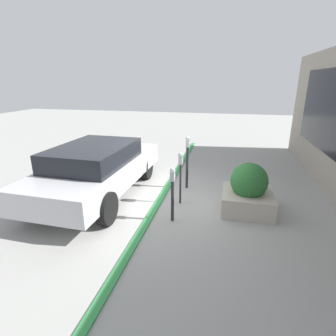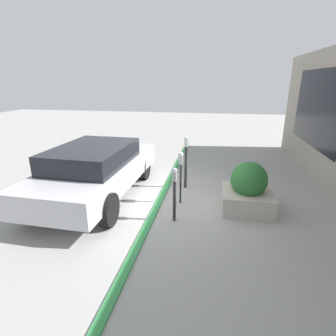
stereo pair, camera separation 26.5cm
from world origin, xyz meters
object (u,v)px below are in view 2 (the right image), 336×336
(parking_meter_second, at_px, (181,166))
(planter_box, at_px, (248,190))
(parked_car_front, at_px, (96,169))
(parking_meter_middle, at_px, (186,156))
(parking_meter_nearest, at_px, (174,187))

(parking_meter_second, distance_m, planter_box, 1.74)
(planter_box, xyz_separation_m, parked_car_front, (0.06, 3.95, 0.28))
(parking_meter_second, bearing_deg, parking_meter_middle, -0.34)
(parking_meter_nearest, xyz_separation_m, parking_meter_second, (0.93, -0.01, 0.21))
(parking_meter_nearest, relative_size, parking_meter_middle, 0.82)
(parked_car_front, bearing_deg, parking_meter_nearest, -111.21)
(parking_meter_nearest, height_order, parking_meter_second, parking_meter_second)
(parking_meter_nearest, height_order, parked_car_front, parked_car_front)
(parking_meter_second, bearing_deg, parked_car_front, 89.01)
(parking_meter_nearest, bearing_deg, parked_car_front, 67.01)
(parking_meter_second, xyz_separation_m, parking_meter_middle, (1.06, -0.01, -0.05))
(parking_meter_second, relative_size, parking_meter_middle, 0.88)
(parking_meter_second, height_order, parking_meter_middle, parking_meter_middle)
(parking_meter_nearest, xyz_separation_m, parking_meter_middle, (1.98, -0.02, 0.15))
(planter_box, height_order, parked_car_front, parked_car_front)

